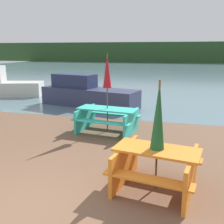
# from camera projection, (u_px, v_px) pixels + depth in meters

# --- Properties ---
(ground_plane) EXTENTS (60.00, 60.00, 0.00)m
(ground_plane) POSITION_uv_depth(u_px,v_px,m) (11.00, 221.00, 3.99)
(ground_plane) COLOR brown
(water) EXTENTS (60.00, 50.00, 0.00)m
(water) POSITION_uv_depth(u_px,v_px,m) (160.00, 70.00, 33.40)
(water) COLOR slate
(water) RESTS_ON ground_plane
(far_treeline) EXTENTS (80.00, 1.60, 4.00)m
(far_treeline) POSITION_uv_depth(u_px,v_px,m) (168.00, 52.00, 51.79)
(far_treeline) COLOR #284723
(far_treeline) RESTS_ON water
(picnic_table_orange) EXTENTS (1.74, 1.62, 0.80)m
(picnic_table_orange) POSITION_uv_depth(u_px,v_px,m) (156.00, 165.00, 4.81)
(picnic_table_orange) COLOR orange
(picnic_table_orange) RESTS_ON ground_plane
(picnic_table_teal) EXTENTS (2.02, 1.60, 0.75)m
(picnic_table_teal) POSITION_uv_depth(u_px,v_px,m) (107.00, 117.00, 8.27)
(picnic_table_teal) COLOR #33B7A8
(picnic_table_teal) RESTS_ON ground_plane
(umbrella_darkgreen) EXTENTS (0.26, 0.26, 2.04)m
(umbrella_darkgreen) POSITION_uv_depth(u_px,v_px,m) (158.00, 117.00, 4.60)
(umbrella_darkgreen) COLOR brown
(umbrella_darkgreen) RESTS_ON ground_plane
(umbrella_crimson) EXTENTS (0.26, 0.26, 2.43)m
(umbrella_crimson) POSITION_uv_depth(u_px,v_px,m) (107.00, 72.00, 7.94)
(umbrella_crimson) COLOR brown
(umbrella_crimson) RESTS_ON ground_plane
(boat) EXTENTS (4.78, 2.36, 1.43)m
(boat) POSITION_uv_depth(u_px,v_px,m) (87.00, 94.00, 12.07)
(boat) COLOR #333856
(boat) RESTS_ON water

